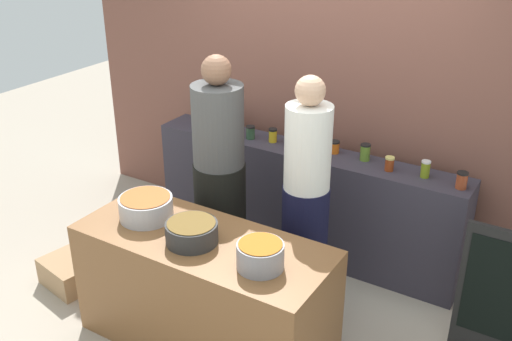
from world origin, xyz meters
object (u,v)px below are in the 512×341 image
object	(u,v)px
bread_crate	(70,272)
preserve_jar_11	(425,169)
preserve_jar_1	(217,121)
cooking_pot_right	(260,256)
preserve_jar_7	(307,145)
preserve_jar_9	(365,152)
chalkboard_sign	(500,295)
preserve_jar_10	(389,164)
preserve_jar_12	(462,180)
preserve_jar_2	(229,122)
cooking_pot_center	(192,232)
preserve_jar_4	(250,132)
preserve_jar_8	(334,147)
cook_with_tongs	(220,184)
preserve_jar_3	(233,129)
preserve_jar_0	(201,120)
cook_in_cap	(306,208)
cooking_pot_left	(146,208)
preserve_jar_5	(273,135)
preserve_jar_6	(291,137)

from	to	relation	value
bread_crate	preserve_jar_11	bearing A→B (deg)	31.96
preserve_jar_1	cooking_pot_right	world-z (taller)	preserve_jar_1
preserve_jar_7	preserve_jar_9	distance (m)	0.47
preserve_jar_7	chalkboard_sign	bearing A→B (deg)	-16.28
preserve_jar_10	preserve_jar_12	xyz separation A→B (m)	(0.53, -0.02, 0.01)
preserve_jar_10	chalkboard_sign	world-z (taller)	preserve_jar_10
preserve_jar_2	cooking_pot_center	world-z (taller)	preserve_jar_2
preserve_jar_7	bread_crate	size ratio (longest dim) A/B	0.29
preserve_jar_4	preserve_jar_8	distance (m)	0.74
preserve_jar_1	cook_with_tongs	bearing A→B (deg)	-54.01
cooking_pot_right	bread_crate	distance (m)	1.96
preserve_jar_2	preserve_jar_10	world-z (taller)	preserve_jar_2
preserve_jar_12	bread_crate	distance (m)	3.05
preserve_jar_2	cooking_pot_center	distance (m)	1.71
preserve_jar_1	preserve_jar_9	world-z (taller)	preserve_jar_9
preserve_jar_3	cooking_pot_center	distance (m)	1.59
preserve_jar_8	cooking_pot_center	bearing A→B (deg)	-99.80
preserve_jar_0	cook_in_cap	world-z (taller)	cook_in_cap
preserve_jar_12	cooking_pot_right	xyz separation A→B (m)	(-0.78, -1.44, -0.09)
cooking_pot_left	cooking_pot_right	size ratio (longest dim) A/B	1.29
cooking_pot_center	cook_with_tongs	world-z (taller)	cook_with_tongs
preserve_jar_2	cooking_pot_right	world-z (taller)	preserve_jar_2
cooking_pot_right	preserve_jar_1	bearing A→B (deg)	131.96
preserve_jar_2	preserve_jar_9	size ratio (longest dim) A/B	0.88
preserve_jar_11	bread_crate	size ratio (longest dim) A/B	0.30
preserve_jar_9	preserve_jar_11	xyz separation A→B (m)	(0.49, -0.06, -0.00)
preserve_jar_1	preserve_jar_10	distance (m)	1.63
preserve_jar_1	bread_crate	xyz separation A→B (m)	(-0.40, -1.48, -0.88)
preserve_jar_1	preserve_jar_3	bearing A→B (deg)	-18.94
preserve_jar_12	bread_crate	size ratio (longest dim) A/B	0.29
preserve_jar_12	cooking_pot_left	distance (m)	2.20
cooking_pot_right	cooking_pot_left	bearing A→B (deg)	174.19
preserve_jar_7	cooking_pot_right	distance (m)	1.52
preserve_jar_1	preserve_jar_9	size ratio (longest dim) A/B	0.82
preserve_jar_4	cooking_pot_center	bearing A→B (deg)	-72.04
cook_with_tongs	preserve_jar_0	bearing A→B (deg)	134.59
preserve_jar_7	bread_crate	bearing A→B (deg)	-133.89
preserve_jar_8	cooking_pot_left	distance (m)	1.62
preserve_jar_3	preserve_jar_5	xyz separation A→B (m)	(0.38, 0.03, 0.01)
preserve_jar_2	cooking_pot_left	size ratio (longest dim) A/B	0.32
preserve_jar_2	preserve_jar_4	xyz separation A→B (m)	(0.29, -0.10, -0.00)
cooking_pot_left	cook_with_tongs	xyz separation A→B (m)	(0.12, 0.69, -0.09)
preserve_jar_3	cooking_pot_center	world-z (taller)	preserve_jar_3
preserve_jar_5	cooking_pot_right	size ratio (longest dim) A/B	0.41
cooking_pot_left	preserve_jar_9	bearing A→B (deg)	55.96
cooking_pot_right	preserve_jar_4	bearing A→B (deg)	123.93
preserve_jar_8	preserve_jar_10	distance (m)	0.50
preserve_jar_5	chalkboard_sign	size ratio (longest dim) A/B	0.12
preserve_jar_6	preserve_jar_11	bearing A→B (deg)	-0.68
preserve_jar_1	preserve_jar_2	bearing A→B (deg)	5.47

